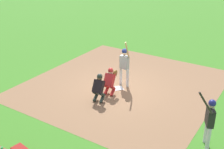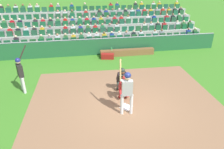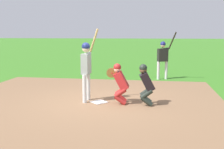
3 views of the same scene
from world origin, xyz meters
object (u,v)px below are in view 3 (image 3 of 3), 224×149
at_px(batter_at_plate, 86,65).
at_px(home_plate_umpire, 146,83).
at_px(home_plate_marker, 99,102).
at_px(catcher_crouching, 120,81).
at_px(on_deck_batter, 163,56).

bearing_deg(batter_at_plate, home_plate_umpire, -96.68).
bearing_deg(home_plate_umpire, home_plate_marker, 85.32).
relative_size(batter_at_plate, catcher_crouching, 1.82).
height_order(home_plate_marker, on_deck_batter, on_deck_batter).
xyz_separation_m(catcher_crouching, home_plate_umpire, (-0.07, -0.81, -0.02)).
relative_size(home_plate_umpire, on_deck_batter, 0.58).
height_order(catcher_crouching, on_deck_batter, on_deck_batter).
relative_size(home_plate_marker, batter_at_plate, 0.19).
xyz_separation_m(batter_at_plate, on_deck_batter, (4.55, -2.65, -0.08)).
relative_size(home_plate_marker, on_deck_batter, 0.20).
distance_m(batter_at_plate, home_plate_umpire, 1.95).
bearing_deg(batter_at_plate, catcher_crouching, -97.78).
bearing_deg(home_plate_marker, batter_at_plate, 76.35).
bearing_deg(home_plate_marker, catcher_crouching, -94.01).
bearing_deg(on_deck_batter, home_plate_umpire, 170.75).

